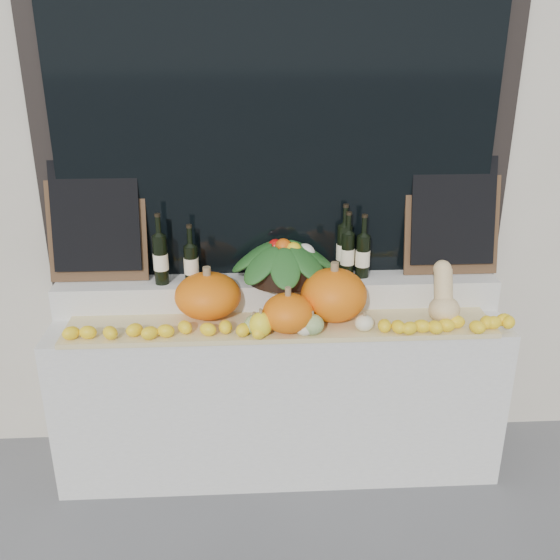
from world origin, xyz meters
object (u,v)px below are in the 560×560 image
at_px(pumpkin_right, 334,295).
at_px(wine_bottle_tall, 344,249).
at_px(pumpkin_left, 208,296).
at_px(produce_bowl, 283,260).
at_px(butternut_squash, 444,298).

height_order(pumpkin_right, wine_bottle_tall, wine_bottle_tall).
bearing_deg(pumpkin_left, pumpkin_right, -6.03).
height_order(pumpkin_left, produce_bowl, produce_bowl).
height_order(pumpkin_right, butternut_squash, butternut_squash).
bearing_deg(butternut_squash, wine_bottle_tall, 144.57).
bearing_deg(produce_bowl, pumpkin_right, -41.84).
xyz_separation_m(pumpkin_right, butternut_squash, (0.54, -0.05, -0.01)).
bearing_deg(produce_bowl, butternut_squash, -18.35).
xyz_separation_m(butternut_squash, produce_bowl, (-0.77, 0.26, 0.12)).
bearing_deg(pumpkin_right, pumpkin_left, 173.97).
xyz_separation_m(produce_bowl, wine_bottle_tall, (0.32, 0.06, 0.03)).
relative_size(pumpkin_left, pumpkin_right, 1.01).
height_order(pumpkin_left, wine_bottle_tall, wine_bottle_tall).
bearing_deg(produce_bowl, pumpkin_left, -159.30).
bearing_deg(pumpkin_left, produce_bowl, 20.70).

